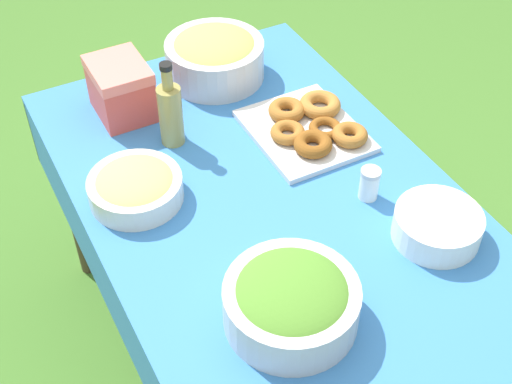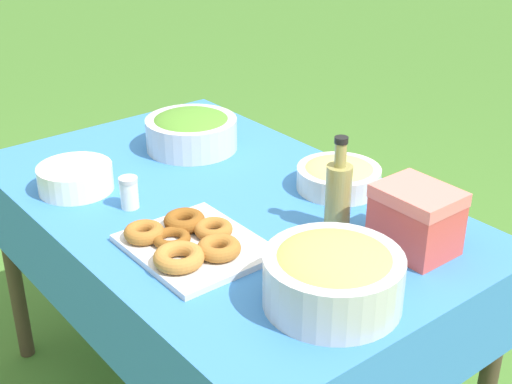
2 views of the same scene
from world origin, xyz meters
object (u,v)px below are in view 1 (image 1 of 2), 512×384
pasta_bowl (135,187)px  fruit_bowl (215,56)px  olive_oil_bottle (170,112)px  donut_platter (310,127)px  plate_stack (437,226)px  salad_bowl (291,301)px  cooler_box (121,89)px

pasta_bowl → fruit_bowl: bearing=-45.9°
pasta_bowl → olive_oil_bottle: olive_oil_bottle is taller
donut_platter → olive_oil_bottle: bearing=67.6°
pasta_bowl → plate_stack: bearing=-128.0°
salad_bowl → olive_oil_bottle: olive_oil_bottle is taller
salad_bowl → olive_oil_bottle: (0.66, -0.01, 0.03)m
cooler_box → donut_platter: bearing=-128.0°
donut_platter → fruit_bowl: fruit_bowl is taller
plate_stack → olive_oil_bottle: 0.74m
olive_oil_bottle → cooler_box: (0.18, 0.07, -0.02)m
donut_platter → plate_stack: plate_stack is taller
salad_bowl → plate_stack: salad_bowl is taller
plate_stack → donut_platter: bearing=7.7°
salad_bowl → olive_oil_bottle: size_ratio=1.15×
salad_bowl → pasta_bowl: 0.52m
olive_oil_bottle → fruit_bowl: olive_oil_bottle is taller
olive_oil_bottle → cooler_box: 0.20m
pasta_bowl → fruit_bowl: fruit_bowl is taller
salad_bowl → plate_stack: 0.42m
plate_stack → fruit_bowl: 0.85m
pasta_bowl → donut_platter: 0.51m
plate_stack → fruit_bowl: size_ratio=0.70×
salad_bowl → pasta_bowl: salad_bowl is taller
plate_stack → olive_oil_bottle: bearing=33.7°
pasta_bowl → fruit_bowl: (0.39, -0.40, 0.03)m
salad_bowl → fruit_bowl: size_ratio=0.97×
salad_bowl → cooler_box: size_ratio=1.55×
salad_bowl → donut_platter: salad_bowl is taller
pasta_bowl → cooler_box: size_ratio=1.27×
salad_bowl → pasta_bowl: bearing=17.5°
fruit_bowl → cooler_box: (-0.04, 0.31, 0.01)m
fruit_bowl → pasta_bowl: bearing=134.1°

